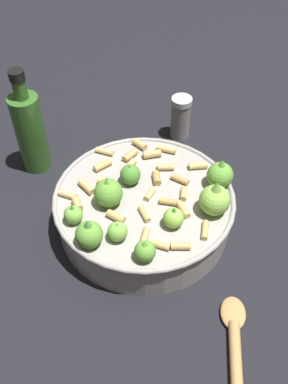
{
  "coord_description": "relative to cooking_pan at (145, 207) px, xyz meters",
  "views": [
    {
      "loc": [
        0.47,
        -0.01,
        0.56
      ],
      "look_at": [
        0.0,
        0.0,
        0.08
      ],
      "focal_mm": 40.09,
      "sensor_mm": 36.0,
      "label": 1
    }
  ],
  "objects": [
    {
      "name": "ground_plane",
      "position": [
        -0.0,
        -0.0,
        -0.04
      ],
      "size": [
        2.4,
        2.4,
        0.0
      ],
      "primitive_type": "plane",
      "color": "black"
    },
    {
      "name": "cooking_pan",
      "position": [
        0.0,
        0.0,
        0.0
      ],
      "size": [
        0.29,
        0.29,
        0.13
      ],
      "color": "#9E9993",
      "rests_on": "ground"
    },
    {
      "name": "olive_oil_bottle",
      "position": [
        -0.15,
        -0.21,
        0.04
      ],
      "size": [
        0.05,
        0.05,
        0.2
      ],
      "color": "#336023",
      "rests_on": "ground"
    },
    {
      "name": "pepper_shaker",
      "position": [
        -0.24,
        0.07,
        0.0
      ],
      "size": [
        0.04,
        0.04,
        0.09
      ],
      "color": "gray",
      "rests_on": "ground"
    },
    {
      "name": "wooden_spoon",
      "position": [
        0.25,
        0.11,
        -0.03
      ],
      "size": [
        0.24,
        0.05,
        0.02
      ],
      "color": "#B2844C",
      "rests_on": "ground"
    }
  ]
}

